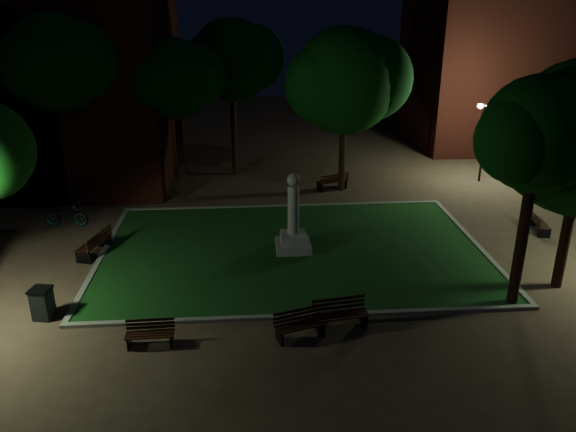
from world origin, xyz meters
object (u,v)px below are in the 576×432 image
object	(u,v)px
bench_west_near	(150,334)
bench_left_side	(95,244)
monument	(293,229)
bench_far_side	(333,182)
trash_bin	(42,303)
bench_near_right	(340,315)
bench_right_side	(538,224)
bicycle	(66,215)
bench_near_left	(300,325)

from	to	relation	value
bench_west_near	bench_left_side	size ratio (longest dim) A/B	0.75
bench_west_near	monument	bearing A→B (deg)	51.21
bench_west_near	bench_left_side	distance (m)	7.17
bench_far_side	trash_bin	distance (m)	16.41
monument	bench_west_near	bearing A→B (deg)	-127.18
bench_near_right	bench_far_side	size ratio (longest dim) A/B	1.00
monument	bench_far_side	bearing A→B (deg)	70.13
bench_right_side	bench_west_near	bearing A→B (deg)	124.53
bench_far_side	bicycle	distance (m)	13.31
bench_near_left	bicycle	world-z (taller)	bicycle
bench_near_left	monument	bearing A→B (deg)	69.60
monument	bench_near_left	size ratio (longest dim) A/B	1.95
bench_near_left	trash_bin	bearing A→B (deg)	150.79
bench_near_left	bench_far_side	world-z (taller)	bench_far_side
bench_left_side	bench_far_side	distance (m)	12.93
monument	bicycle	world-z (taller)	monument
bench_near_left	bench_left_side	bearing A→B (deg)	122.44
bench_west_near	trash_bin	distance (m)	4.05
bench_west_near	bench_far_side	xyz separation A→B (m)	(7.48, 13.84, 0.07)
bench_right_side	bench_far_side	bearing A→B (deg)	60.79
bench_near_left	bench_near_right	size ratio (longest dim) A/B	0.92
monument	bench_right_side	size ratio (longest dim) A/B	2.02
monument	bench_left_side	bearing A→B (deg)	178.52
bench_near_right	bench_near_left	bearing A→B (deg)	-170.47
bench_left_side	trash_bin	size ratio (longest dim) A/B	1.81
bench_left_side	bench_far_side	bearing A→B (deg)	141.97
bench_right_side	bench_left_side	bearing A→B (deg)	102.04
bench_near_right	bench_far_side	distance (m)	13.43
bench_west_near	bicycle	world-z (taller)	bicycle
bench_right_side	bench_far_side	distance (m)	10.33
bench_near_right	monument	bearing A→B (deg)	91.03
bench_near_right	bicycle	bearing A→B (deg)	131.10
bench_far_side	bench_near_left	bearing A→B (deg)	56.23
monument	bench_west_near	distance (m)	7.87
bench_near_left	bench_far_side	size ratio (longest dim) A/B	0.92
monument	bench_near_left	world-z (taller)	monument
bench_left_side	bench_far_side	xyz separation A→B (m)	(10.61, 7.38, -0.03)
bench_near_right	bench_far_side	xyz separation A→B (m)	(1.76, 13.31, -0.01)
bench_far_side	bicycle	world-z (taller)	bicycle
bench_near_right	bicycle	size ratio (longest dim) A/B	0.94
bench_near_right	bench_left_side	world-z (taller)	bench_left_side
monument	bicycle	bearing A→B (deg)	160.62
monument	bench_near_right	size ratio (longest dim) A/B	1.80
bicycle	trash_bin	bearing A→B (deg)	-164.63
bench_near_right	bench_west_near	world-z (taller)	bench_near_right
bench_near_right	bench_left_side	distance (m)	10.66
bench_near_left	bench_near_right	bearing A→B (deg)	0.73
bench_near_right	bench_far_side	world-z (taller)	bench_near_right
bench_far_side	bicycle	xyz separation A→B (m)	(-12.66, -4.10, 0.07)
bicycle	bench_west_near	bearing A→B (deg)	-147.56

